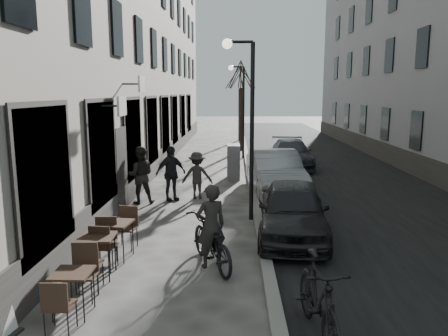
{
  "coord_description": "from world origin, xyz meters",
  "views": [
    {
      "loc": [
        -0.49,
        -6.28,
        3.66
      ],
      "look_at": [
        -0.75,
        4.35,
        1.8
      ],
      "focal_mm": 35.0,
      "sensor_mm": 36.0,
      "label": 1
    }
  ],
  "objects_px": {
    "bistro_set_b": "(97,252)",
    "car_mid": "(275,172)",
    "car_near": "(293,210)",
    "tree_near": "(241,75)",
    "bicycle": "(211,242)",
    "pedestrian_mid": "(197,175)",
    "pedestrian_far": "(171,173)",
    "streetlamp_far": "(240,101)",
    "bistro_set_a": "(73,289)",
    "moped": "(318,299)",
    "streetlamp_near": "(246,110)",
    "utility_cabinet": "(233,162)",
    "tree_far": "(240,78)",
    "car_far": "(291,153)",
    "bistro_set_c": "(116,236)",
    "pedestrian_near": "(140,175)"
  },
  "relations": [
    {
      "from": "streetlamp_far",
      "to": "bistro_set_a",
      "type": "distance_m",
      "value": 18.05
    },
    {
      "from": "streetlamp_near",
      "to": "tree_near",
      "type": "height_order",
      "value": "tree_near"
    },
    {
      "from": "moped",
      "to": "bistro_set_a",
      "type": "bearing_deg",
      "value": 165.87
    },
    {
      "from": "bistro_set_a",
      "to": "pedestrian_mid",
      "type": "distance_m",
      "value": 8.2
    },
    {
      "from": "tree_far",
      "to": "pedestrian_far",
      "type": "bearing_deg",
      "value": -97.69
    },
    {
      "from": "streetlamp_near",
      "to": "bistro_set_c",
      "type": "bearing_deg",
      "value": -133.6
    },
    {
      "from": "bistro_set_a",
      "to": "bistro_set_c",
      "type": "bearing_deg",
      "value": 89.4
    },
    {
      "from": "bistro_set_c",
      "to": "pedestrian_mid",
      "type": "relative_size",
      "value": 1.04
    },
    {
      "from": "pedestrian_far",
      "to": "car_mid",
      "type": "height_order",
      "value": "pedestrian_far"
    },
    {
      "from": "bicycle",
      "to": "streetlamp_far",
      "type": "bearing_deg",
      "value": -117.1
    },
    {
      "from": "bistro_set_a",
      "to": "utility_cabinet",
      "type": "bearing_deg",
      "value": 77.44
    },
    {
      "from": "bistro_set_b",
      "to": "pedestrian_near",
      "type": "height_order",
      "value": "pedestrian_near"
    },
    {
      "from": "tree_far",
      "to": "car_near",
      "type": "bearing_deg",
      "value": -87.21
    },
    {
      "from": "bistro_set_b",
      "to": "car_near",
      "type": "distance_m",
      "value": 4.92
    },
    {
      "from": "pedestrian_far",
      "to": "moped",
      "type": "relative_size",
      "value": 0.89
    },
    {
      "from": "streetlamp_near",
      "to": "bicycle",
      "type": "height_order",
      "value": "streetlamp_near"
    },
    {
      "from": "tree_near",
      "to": "bicycle",
      "type": "height_order",
      "value": "tree_near"
    },
    {
      "from": "streetlamp_far",
      "to": "tree_near",
      "type": "distance_m",
      "value": 3.36
    },
    {
      "from": "tree_near",
      "to": "moped",
      "type": "distance_m",
      "value": 21.63
    },
    {
      "from": "car_mid",
      "to": "pedestrian_far",
      "type": "bearing_deg",
      "value": -166.33
    },
    {
      "from": "streetlamp_far",
      "to": "utility_cabinet",
      "type": "height_order",
      "value": "streetlamp_far"
    },
    {
      "from": "streetlamp_far",
      "to": "car_near",
      "type": "bearing_deg",
      "value": -85.05
    },
    {
      "from": "bistro_set_b",
      "to": "car_near",
      "type": "relative_size",
      "value": 0.41
    },
    {
      "from": "streetlamp_near",
      "to": "pedestrian_far",
      "type": "relative_size",
      "value": 2.72
    },
    {
      "from": "bistro_set_c",
      "to": "moped",
      "type": "distance_m",
      "value": 4.99
    },
    {
      "from": "utility_cabinet",
      "to": "bicycle",
      "type": "relative_size",
      "value": 0.7
    },
    {
      "from": "tree_near",
      "to": "pedestrian_near",
      "type": "relative_size",
      "value": 3.01
    },
    {
      "from": "tree_far",
      "to": "bistro_set_a",
      "type": "relative_size",
      "value": 3.78
    },
    {
      "from": "streetlamp_near",
      "to": "bistro_set_a",
      "type": "xyz_separation_m",
      "value": [
        -2.97,
        -5.6,
        -2.7
      ]
    },
    {
      "from": "tree_near",
      "to": "moped",
      "type": "xyz_separation_m",
      "value": [
        0.86,
        -21.23,
        -4.03
      ]
    },
    {
      "from": "utility_cabinet",
      "to": "pedestrian_far",
      "type": "height_order",
      "value": "pedestrian_far"
    },
    {
      "from": "bistro_set_a",
      "to": "pedestrian_near",
      "type": "distance_m",
      "value": 7.42
    },
    {
      "from": "streetlamp_near",
      "to": "utility_cabinet",
      "type": "height_order",
      "value": "streetlamp_near"
    },
    {
      "from": "moped",
      "to": "bicycle",
      "type": "bearing_deg",
      "value": 117.54
    },
    {
      "from": "tree_far",
      "to": "car_near",
      "type": "height_order",
      "value": "tree_far"
    },
    {
      "from": "utility_cabinet",
      "to": "pedestrian_mid",
      "type": "relative_size",
      "value": 0.89
    },
    {
      "from": "moped",
      "to": "pedestrian_far",
      "type": "bearing_deg",
      "value": 107.06
    },
    {
      "from": "bistro_set_a",
      "to": "tree_near",
      "type": "bearing_deg",
      "value": 81.71
    },
    {
      "from": "bistro_set_a",
      "to": "car_mid",
      "type": "relative_size",
      "value": 0.32
    },
    {
      "from": "bistro_set_b",
      "to": "car_mid",
      "type": "bearing_deg",
      "value": 57.39
    },
    {
      "from": "bistro_set_a",
      "to": "car_far",
      "type": "relative_size",
      "value": 0.33
    },
    {
      "from": "tree_far",
      "to": "car_far",
      "type": "relative_size",
      "value": 1.24
    },
    {
      "from": "pedestrian_mid",
      "to": "pedestrian_far",
      "type": "relative_size",
      "value": 0.87
    },
    {
      "from": "utility_cabinet",
      "to": "moped",
      "type": "xyz_separation_m",
      "value": [
        1.29,
        -12.25,
        -0.1
      ]
    },
    {
      "from": "bistro_set_a",
      "to": "car_near",
      "type": "height_order",
      "value": "car_near"
    },
    {
      "from": "tree_far",
      "to": "bistro_set_c",
      "type": "distance_m",
      "value": 24.63
    },
    {
      "from": "bistro_set_a",
      "to": "pedestrian_far",
      "type": "bearing_deg",
      "value": 86.41
    },
    {
      "from": "bicycle",
      "to": "tree_far",
      "type": "bearing_deg",
      "value": -116.18
    },
    {
      "from": "car_near",
      "to": "car_far",
      "type": "relative_size",
      "value": 0.91
    },
    {
      "from": "bistro_set_b",
      "to": "car_mid",
      "type": "height_order",
      "value": "car_mid"
    }
  ]
}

